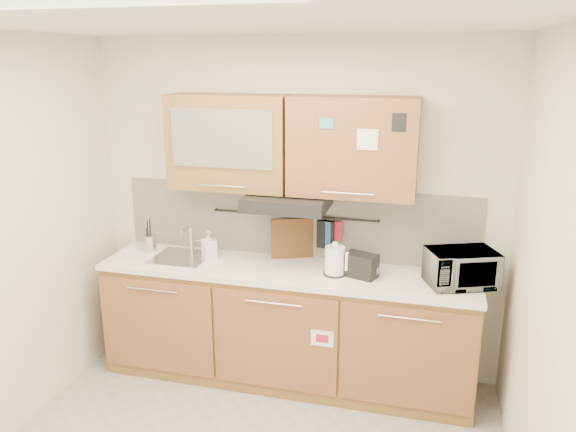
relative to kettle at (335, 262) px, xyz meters
The scene contains 19 objects.
ceiling 2.00m from the kettle, 108.06° to the right, with size 3.20×3.20×0.00m, color white.
wall_back 0.58m from the kettle, 138.14° to the left, with size 3.20×3.20×0.00m, color silver.
wall_right 1.71m from the kettle, 43.54° to the right, with size 3.00×3.00×0.00m, color silver.
base_cabinet 0.72m from the kettle, behind, with size 2.80×0.64×0.88m.
countertop 0.40m from the kettle, behind, with size 2.82×0.62×0.04m, color white.
backsplash 0.53m from the kettle, 139.16° to the left, with size 2.80×0.02×0.56m, color silver.
upper_cabinets 0.91m from the kettle, 157.08° to the left, with size 1.82×0.37×0.70m.
range_hood 0.56m from the kettle, 166.76° to the left, with size 0.60×0.46×0.10m, color black.
sink 1.23m from the kettle, behind, with size 0.42×0.40×0.26m.
utensil_rail 0.53m from the kettle, 142.63° to the left, with size 0.02×0.02×1.30m, color black.
utensil_crock 1.55m from the kettle, behind, with size 0.11×0.11×0.27m.
kettle is the anchor object (origin of this frame).
toaster 0.19m from the kettle, ahead, with size 0.26×0.21×0.17m.
microwave 0.87m from the kettle, ahead, with size 0.45×0.31×0.25m, color #999999.
soap_bottle 1.02m from the kettle, behind, with size 0.10×0.10×0.22m, color #999999.
cutting_board 0.46m from the kettle, 143.71° to the left, with size 0.36×0.03×0.45m, color brown.
oven_mitt 0.33m from the kettle, 115.59° to the left, with size 0.12×0.03×0.20m, color #1F5390.
dark_pouch 0.32m from the kettle, 114.08° to the left, with size 0.14×0.04×0.22m, color black.
pot_holder 0.32m from the kettle, 102.44° to the left, with size 0.12×0.02×0.15m, color red.
Camera 1 is at (1.02, -2.60, 2.43)m, focal length 35.00 mm.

